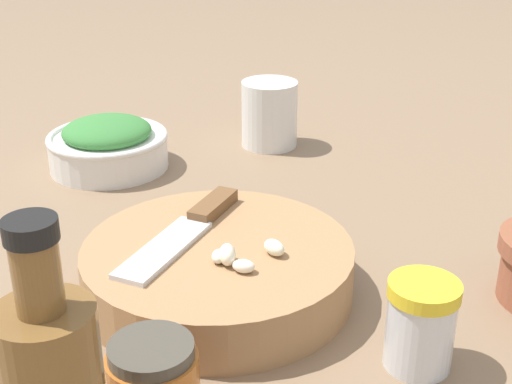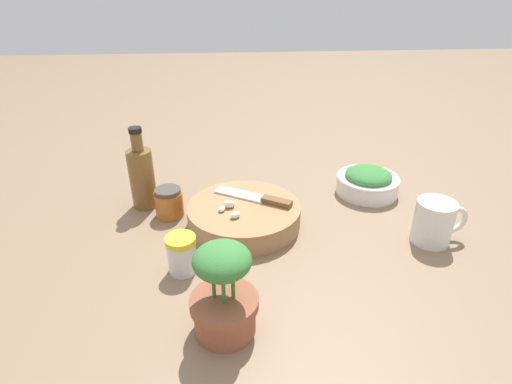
{
  "view_description": "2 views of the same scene",
  "coord_description": "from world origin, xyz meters",
  "px_view_note": "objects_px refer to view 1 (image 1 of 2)",
  "views": [
    {
      "loc": [
        0.65,
        -0.06,
        0.37
      ],
      "look_at": [
        0.01,
        0.01,
        0.07
      ],
      "focal_mm": 50.0,
      "sensor_mm": 36.0,
      "label": 1
    },
    {
      "loc": [
        0.11,
        0.73,
        0.49
      ],
      "look_at": [
        0.05,
        -0.03,
        0.09
      ],
      "focal_mm": 28.0,
      "sensor_mm": 36.0,
      "label": 2
    }
  ],
  "objects_px": {
    "spice_jar": "(421,324)",
    "garlic_cloves": "(242,255)",
    "coffee_mug": "(269,113)",
    "cutting_board": "(218,269)",
    "chef_knife": "(189,226)",
    "herb_bowl": "(108,145)"
  },
  "relations": [
    {
      "from": "chef_knife",
      "to": "herb_bowl",
      "type": "distance_m",
      "value": 0.31
    },
    {
      "from": "spice_jar",
      "to": "garlic_cloves",
      "type": "bearing_deg",
      "value": -125.18
    },
    {
      "from": "chef_knife",
      "to": "coffee_mug",
      "type": "distance_m",
      "value": 0.38
    },
    {
      "from": "garlic_cloves",
      "to": "herb_bowl",
      "type": "relative_size",
      "value": 0.44
    },
    {
      "from": "chef_knife",
      "to": "herb_bowl",
      "type": "bearing_deg",
      "value": -40.13
    },
    {
      "from": "coffee_mug",
      "to": "chef_knife",
      "type": "bearing_deg",
      "value": -19.03
    },
    {
      "from": "chef_knife",
      "to": "herb_bowl",
      "type": "height_order",
      "value": "herb_bowl"
    },
    {
      "from": "chef_knife",
      "to": "garlic_cloves",
      "type": "distance_m",
      "value": 0.08
    },
    {
      "from": "garlic_cloves",
      "to": "spice_jar",
      "type": "distance_m",
      "value": 0.16
    },
    {
      "from": "spice_jar",
      "to": "coffee_mug",
      "type": "height_order",
      "value": "coffee_mug"
    },
    {
      "from": "garlic_cloves",
      "to": "cutting_board",
      "type": "bearing_deg",
      "value": -148.0
    },
    {
      "from": "coffee_mug",
      "to": "cutting_board",
      "type": "bearing_deg",
      "value": -14.03
    },
    {
      "from": "spice_jar",
      "to": "coffee_mug",
      "type": "xyz_separation_m",
      "value": [
        -0.52,
        -0.05,
        0.01
      ]
    },
    {
      "from": "cutting_board",
      "to": "chef_knife",
      "type": "relative_size",
      "value": 1.41
    },
    {
      "from": "cutting_board",
      "to": "chef_knife",
      "type": "distance_m",
      "value": 0.05
    },
    {
      "from": "cutting_board",
      "to": "herb_bowl",
      "type": "bearing_deg",
      "value": -158.93
    },
    {
      "from": "cutting_board",
      "to": "spice_jar",
      "type": "bearing_deg",
      "value": 50.58
    },
    {
      "from": "herb_bowl",
      "to": "coffee_mug",
      "type": "distance_m",
      "value": 0.23
    },
    {
      "from": "herb_bowl",
      "to": "coffee_mug",
      "type": "xyz_separation_m",
      "value": [
        -0.06,
        0.22,
        0.01
      ]
    },
    {
      "from": "coffee_mug",
      "to": "herb_bowl",
      "type": "bearing_deg",
      "value": -73.87
    },
    {
      "from": "cutting_board",
      "to": "coffee_mug",
      "type": "distance_m",
      "value": 0.4
    },
    {
      "from": "chef_knife",
      "to": "coffee_mug",
      "type": "relative_size",
      "value": 1.54
    }
  ]
}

